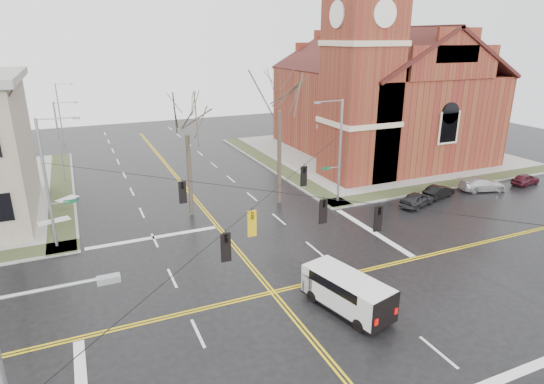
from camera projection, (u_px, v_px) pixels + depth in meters
name	position (u px, v px, depth m)	size (l,w,h in m)	color
ground	(273.00, 292.00, 26.41)	(120.00, 120.00, 0.00)	black
sidewalks	(273.00, 291.00, 26.39)	(80.00, 80.00, 0.17)	gray
road_markings	(273.00, 292.00, 26.41)	(100.00, 100.00, 0.01)	gold
church	(377.00, 86.00, 54.59)	(24.28, 27.48, 27.50)	maroon
signal_pole_ne	(338.00, 149.00, 39.09)	(2.75, 0.22, 9.00)	gray
signal_pole_nw	(49.00, 181.00, 30.42)	(2.75, 0.22, 9.00)	gray
span_wires	(273.00, 192.00, 24.40)	(23.02, 23.02, 0.03)	black
traffic_signals	(278.00, 209.00, 24.07)	(8.21, 8.26, 1.30)	black
streetlight_north_a	(60.00, 139.00, 45.10)	(2.30, 0.20, 8.00)	gray
streetlight_north_b	(60.00, 110.00, 62.39)	(2.30, 0.20, 8.00)	gray
cargo_van	(344.00, 289.00, 24.50)	(3.26, 5.58, 2.00)	silver
parked_car_a	(417.00, 199.00, 39.59)	(1.52, 3.78, 1.29)	black
parked_car_b	(439.00, 192.00, 41.74)	(1.24, 3.55, 1.17)	black
parked_car_c	(482.00, 184.00, 43.62)	(1.78, 4.39, 1.27)	#B9BABC
parked_car_d	(525.00, 179.00, 45.42)	(1.35, 3.36, 1.14)	#44131E
tree_nw_near	(187.00, 129.00, 35.64)	(4.00, 4.00, 9.89)	#3E3327
tree_ne	(280.00, 104.00, 37.59)	(4.00, 4.00, 12.14)	#3E3327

